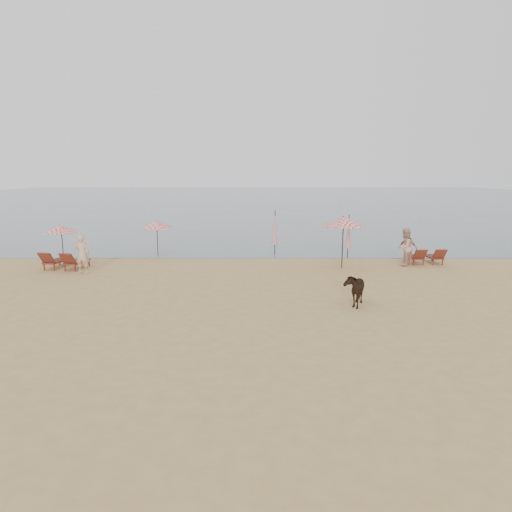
{
  "coord_description": "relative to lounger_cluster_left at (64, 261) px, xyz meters",
  "views": [
    {
      "loc": [
        0.02,
        -13.72,
        4.67
      ],
      "look_at": [
        0.0,
        5.0,
        1.1
      ],
      "focal_mm": 30.0,
      "sensor_mm": 36.0,
      "label": 1
    }
  ],
  "objects": [
    {
      "name": "beachgoer_left",
      "position": [
        1.35,
        -0.97,
        0.51
      ],
      "size": [
        0.69,
        0.46,
        1.9
      ],
      "primitive_type": "imported",
      "rotation": [
        0.0,
        0.0,
        3.14
      ],
      "color": "tan",
      "rests_on": "ground"
    },
    {
      "name": "umbrella_open_right",
      "position": [
        13.99,
        0.35,
        1.94
      ],
      "size": [
        2.17,
        2.17,
        2.65
      ],
      "rotation": [
        0.0,
        0.0,
        -0.27
      ],
      "color": "black",
      "rests_on": "ground"
    },
    {
      "name": "ground",
      "position": [
        9.62,
        -7.22,
        -0.45
      ],
      "size": [
        120.0,
        120.0,
        0.0
      ],
      "primitive_type": "plane",
      "color": "tan",
      "rests_on": "ground"
    },
    {
      "name": "cow",
      "position": [
        13.2,
        -5.95,
        0.16
      ],
      "size": [
        1.08,
        1.58,
        1.22
      ],
      "primitive_type": "imported",
      "rotation": [
        0.0,
        0.0,
        -0.33
      ],
      "color": "black",
      "rests_on": "ground"
    },
    {
      "name": "umbrella_closed_left",
      "position": [
        10.73,
        3.96,
        1.18
      ],
      "size": [
        0.32,
        0.32,
        2.64
      ],
      "rotation": [
        0.0,
        0.0,
        0.28
      ],
      "color": "black",
      "rests_on": "ground"
    },
    {
      "name": "umbrella_open_left_b",
      "position": [
        3.85,
        3.75,
        1.42
      ],
      "size": [
        1.69,
        1.72,
        2.15
      ],
      "rotation": [
        0.0,
        0.0,
        0.29
      ],
      "color": "black",
      "rests_on": "ground"
    },
    {
      "name": "umbrella_open_left_a",
      "position": [
        -0.74,
        1.59,
        1.4
      ],
      "size": [
        1.81,
        1.81,
        2.06
      ],
      "rotation": [
        0.0,
        0.0,
        0.22
      ],
      "color": "black",
      "rests_on": "ground"
    },
    {
      "name": "sea",
      "position": [
        9.62,
        72.78,
        -0.45
      ],
      "size": [
        160.0,
        140.0,
        0.06
      ],
      "primitive_type": "cube",
      "color": "#51606B",
      "rests_on": "ground"
    },
    {
      "name": "beachgoer_right_a",
      "position": [
        17.32,
        0.84,
        0.54
      ],
      "size": [
        1.21,
        1.19,
        1.97
      ],
      "primitive_type": "imported",
      "rotation": [
        0.0,
        0.0,
        3.85
      ],
      "color": "tan",
      "rests_on": "ground"
    },
    {
      "name": "umbrella_closed_right",
      "position": [
        14.8,
        2.82,
        1.09
      ],
      "size": [
        0.3,
        0.3,
        2.5
      ],
      "rotation": [
        0.0,
        0.0,
        -0.11
      ],
      "color": "black",
      "rests_on": "ground"
    },
    {
      "name": "lounger_cluster_left",
      "position": [
        0.0,
        0.0,
        0.0
      ],
      "size": [
        2.04,
        1.98,
        0.64
      ],
      "rotation": [
        0.0,
        0.0,
        -0.16
      ],
      "color": "maroon",
      "rests_on": "ground"
    },
    {
      "name": "beachgoer_right_b",
      "position": [
        17.75,
        1.61,
        0.36
      ],
      "size": [
        1.01,
        0.83,
        1.61
      ],
      "primitive_type": "imported",
      "rotation": [
        0.0,
        0.0,
        2.59
      ],
      "color": "tan",
      "rests_on": "ground"
    },
    {
      "name": "lounger_cluster_right",
      "position": [
        18.63,
        1.37,
        -0.03
      ],
      "size": [
        1.74,
        1.68,
        0.59
      ],
      "rotation": [
        0.0,
        0.0,
        0.05
      ],
      "color": "maroon",
      "rests_on": "ground"
    }
  ]
}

